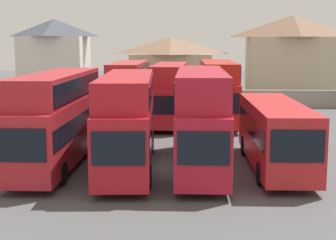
{
  "coord_description": "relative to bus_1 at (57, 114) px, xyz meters",
  "views": [
    {
      "loc": [
        0.81,
        -26.13,
        6.63
      ],
      "look_at": [
        0.0,
        3.0,
        2.1
      ],
      "focal_mm": 54.29,
      "sensor_mm": 36.0,
      "label": 1
    }
  ],
  "objects": [
    {
      "name": "bus_6",
      "position": [
        5.66,
        14.05,
        -0.08
      ],
      "size": [
        2.95,
        10.33,
        4.83
      ],
      "rotation": [
        0.0,
        0.0,
        -1.62
      ],
      "color": "#AE1E27",
      "rests_on": "ground"
    },
    {
      "name": "bus_3",
      "position": [
        7.64,
        -0.39,
        0.09
      ],
      "size": [
        2.69,
        11.55,
        5.13
      ],
      "rotation": [
        0.0,
        0.0,
        -1.59
      ],
      "color": "#AD1628",
      "rests_on": "ground"
    },
    {
      "name": "house_terrace_right",
      "position": [
        19.48,
        33.56,
        2.11
      ],
      "size": [
        10.57,
        6.54,
        9.62
      ],
      "color": "#C6B293",
      "rests_on": "ground"
    },
    {
      "name": "bus_7",
      "position": [
        9.58,
        14.53,
        0.02
      ],
      "size": [
        2.73,
        11.27,
        5.01
      ],
      "rotation": [
        0.0,
        0.0,
        -1.58
      ],
      "color": "#B31D15",
      "rests_on": "ground"
    },
    {
      "name": "house_terrace_left",
      "position": [
        -8.26,
        32.92,
        1.88
      ],
      "size": [
        7.58,
        7.09,
        9.2
      ],
      "color": "silver",
      "rests_on": "ground"
    },
    {
      "name": "bus_5",
      "position": [
        2.38,
        14.23,
        -0.0
      ],
      "size": [
        2.66,
        10.69,
        4.97
      ],
      "rotation": [
        0.0,
        0.0,
        -1.59
      ],
      "color": "#B12428",
      "rests_on": "ground"
    },
    {
      "name": "bus_2",
      "position": [
        3.83,
        -0.51,
        -0.03
      ],
      "size": [
        3.0,
        11.68,
        4.91
      ],
      "rotation": [
        0.0,
        0.0,
        -1.53
      ],
      "color": "#B11620",
      "rests_on": "ground"
    },
    {
      "name": "depot_boundary_wall",
      "position": [
        5.85,
        24.29,
        -1.9
      ],
      "size": [
        56.0,
        0.5,
        1.8
      ],
      "primitive_type": "cube",
      "color": "gray",
      "rests_on": "ground"
    },
    {
      "name": "bus_4",
      "position": [
        11.51,
        -0.35,
        -0.82
      ],
      "size": [
        2.67,
        10.47,
        3.46
      ],
      "rotation": [
        0.0,
        0.0,
        -1.57
      ],
      "color": "red",
      "rests_on": "ground"
    },
    {
      "name": "house_terrace_centre",
      "position": [
        5.34,
        32.97,
        0.85
      ],
      "size": [
        9.5,
        8.24,
        7.15
      ],
      "color": "tan",
      "rests_on": "ground"
    },
    {
      "name": "ground",
      "position": [
        5.85,
        17.63,
        -2.8
      ],
      "size": [
        140.0,
        140.0,
        0.0
      ],
      "primitive_type": "plane",
      "color": "#4C4C4F"
    },
    {
      "name": "bus_1",
      "position": [
        0.0,
        0.0,
        0.0
      ],
      "size": [
        2.76,
        11.77,
        4.97
      ],
      "rotation": [
        0.0,
        0.0,
        -1.59
      ],
      "color": "#AF1F27",
      "rests_on": "ground"
    }
  ]
}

